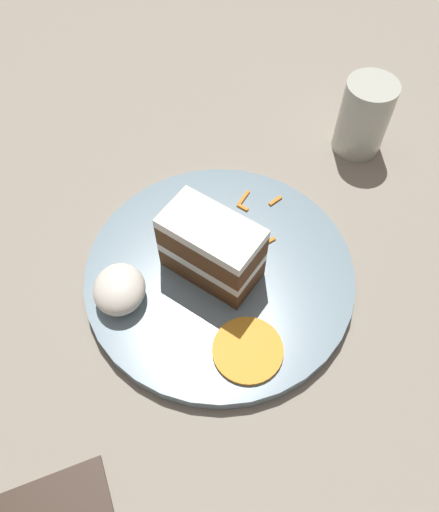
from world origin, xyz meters
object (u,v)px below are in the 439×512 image
(cake_slice, at_px, (212,248))
(drinking_glass, at_px, (363,121))
(cream_dollop, at_px, (119,289))
(orange_garnish, at_px, (248,350))
(plate, at_px, (220,274))

(cake_slice, height_order, drinking_glass, drinking_glass)
(cake_slice, relative_size, cream_dollop, 1.90)
(orange_garnish, xyz_separation_m, drinking_glass, (-0.31, 0.16, 0.02))
(plate, distance_m, cream_dollop, 0.12)
(plate, xyz_separation_m, orange_garnish, (0.10, 0.03, 0.01))
(cake_slice, bearing_deg, drinking_glass, -8.45)
(plate, relative_size, cake_slice, 2.59)
(plate, height_order, drinking_glass, drinking_glass)
(plate, height_order, cake_slice, cake_slice)
(cake_slice, distance_m, drinking_glass, 0.29)
(plate, distance_m, orange_garnish, 0.10)
(cream_dollop, relative_size, drinking_glass, 0.61)
(orange_garnish, bearing_deg, cake_slice, -159.80)
(plate, xyz_separation_m, cream_dollop, (0.03, -0.11, 0.03))
(cake_slice, xyz_separation_m, orange_garnish, (0.10, 0.04, -0.04))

